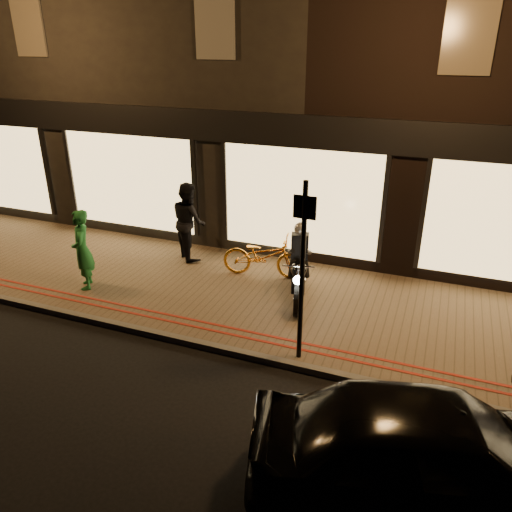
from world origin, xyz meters
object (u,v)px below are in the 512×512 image
at_px(motorcycle, 299,270).
at_px(sign_post, 302,265).
at_px(bicycle_gold, 264,256).
at_px(person_green, 82,250).
at_px(parked_car, 435,453).

relative_size(motorcycle, sign_post, 0.64).
xyz_separation_m(bicycle_gold, person_green, (-3.31, -1.85, 0.37)).
bearing_deg(parked_car, bicycle_gold, 23.16).
distance_m(sign_post, bicycle_gold, 3.34).
bearing_deg(motorcycle, bicycle_gold, 130.30).
xyz_separation_m(sign_post, parked_car, (2.19, -2.05, -1.08)).
xyz_separation_m(motorcycle, person_green, (-4.32, -1.15, 0.24)).
relative_size(person_green, parked_car, 0.40).
bearing_deg(parked_car, sign_post, 31.15).
bearing_deg(sign_post, bicycle_gold, 121.23).
relative_size(motorcycle, person_green, 1.12).
relative_size(sign_post, bicycle_gold, 1.65).
xyz_separation_m(motorcycle, parked_car, (2.79, -4.01, -0.02)).
bearing_deg(parked_car, motorcycle, 19.12).
bearing_deg(bicycle_gold, person_green, 110.09).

